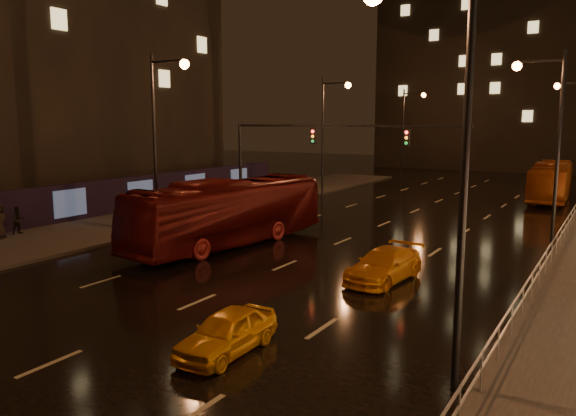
{
  "coord_description": "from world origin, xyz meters",
  "views": [
    {
      "loc": [
        12.67,
        -10.8,
        6.36
      ],
      "look_at": [
        -0.2,
        10.61,
        2.5
      ],
      "focal_mm": 35.0,
      "sensor_mm": 36.0,
      "label": 1
    }
  ],
  "objects_px": {
    "bus_curb": "(551,181)",
    "taxi_near": "(227,332)",
    "taxi_far": "(384,265)",
    "pedestrian_b": "(18,220)",
    "bus_red": "(229,212)"
  },
  "relations": [
    {
      "from": "bus_red",
      "to": "taxi_near",
      "type": "xyz_separation_m",
      "value": [
        8.31,
        -11.13,
        -1.11
      ]
    },
    {
      "from": "bus_curb",
      "to": "taxi_near",
      "type": "bearing_deg",
      "value": -98.12
    },
    {
      "from": "bus_curb",
      "to": "taxi_near",
      "type": "height_order",
      "value": "bus_curb"
    },
    {
      "from": "bus_red",
      "to": "taxi_near",
      "type": "height_order",
      "value": "bus_red"
    },
    {
      "from": "bus_red",
      "to": "taxi_far",
      "type": "distance_m",
      "value": 9.69
    },
    {
      "from": "bus_red",
      "to": "bus_curb",
      "type": "distance_m",
      "value": 29.62
    },
    {
      "from": "taxi_far",
      "to": "pedestrian_b",
      "type": "xyz_separation_m",
      "value": [
        -20.68,
        -2.22,
        0.28
      ]
    },
    {
      "from": "bus_curb",
      "to": "pedestrian_b",
      "type": "bearing_deg",
      "value": -129.14
    },
    {
      "from": "bus_red",
      "to": "pedestrian_b",
      "type": "xyz_separation_m",
      "value": [
        -11.29,
        -4.35,
        -0.79
      ]
    },
    {
      "from": "taxi_near",
      "to": "taxi_far",
      "type": "relative_size",
      "value": 0.8
    },
    {
      "from": "bus_curb",
      "to": "bus_red",
      "type": "bearing_deg",
      "value": -116.69
    },
    {
      "from": "pedestrian_b",
      "to": "taxi_far",
      "type": "bearing_deg",
      "value": -75.41
    },
    {
      "from": "taxi_near",
      "to": "taxi_far",
      "type": "xyz_separation_m",
      "value": [
        1.08,
        9.0,
        0.04
      ]
    },
    {
      "from": "bus_curb",
      "to": "taxi_near",
      "type": "relative_size",
      "value": 3.16
    },
    {
      "from": "taxi_near",
      "to": "bus_curb",
      "type": "bearing_deg",
      "value": 83.13
    }
  ]
}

